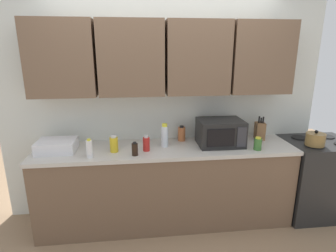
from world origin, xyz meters
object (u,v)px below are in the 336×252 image
at_px(kettle, 315,139).
at_px(knife_block, 260,131).
at_px(bottle_spice_jar, 182,134).
at_px(bottle_green_oil, 258,144).
at_px(microwave, 220,133).
at_px(bottle_white_jar, 89,149).
at_px(bottle_soy_dark, 135,149).
at_px(bottle_clear_tall, 165,136).
at_px(bottle_yellow_mustard, 114,144).
at_px(dish_rack, 57,146).
at_px(bottle_red_sauce, 146,144).
at_px(stove_range, 315,177).

height_order(kettle, knife_block, knife_block).
distance_m(bottle_spice_jar, bottle_green_oil, 0.83).
relative_size(microwave, bottle_white_jar, 2.55).
height_order(knife_block, bottle_soy_dark, knife_block).
height_order(bottle_clear_tall, bottle_yellow_mustard, bottle_clear_tall).
distance_m(bottle_spice_jar, bottle_clear_tall, 0.28).
bearing_deg(bottle_soy_dark, bottle_white_jar, -179.69).
distance_m(dish_rack, bottle_yellow_mustard, 0.59).
xyz_separation_m(microwave, knife_block, (0.51, 0.13, -0.04)).
bearing_deg(bottle_yellow_mustard, bottle_spice_jar, 20.00).
distance_m(kettle, bottle_soy_dark, 1.93).
xyz_separation_m(dish_rack, bottle_red_sauce, (0.91, -0.09, 0.02)).
distance_m(stove_range, knife_block, 0.88).
relative_size(knife_block, bottle_white_jar, 1.48).
height_order(dish_rack, bottle_soy_dark, bottle_soy_dark).
bearing_deg(knife_block, bottle_spice_jar, 176.33).
distance_m(kettle, microwave, 1.02).
relative_size(knife_block, bottle_soy_dark, 2.01).
height_order(microwave, dish_rack, microwave).
bearing_deg(bottle_yellow_mustard, bottle_green_oil, -4.41).
height_order(bottle_white_jar, bottle_yellow_mustard, bottle_white_jar).
bearing_deg(bottle_soy_dark, microwave, 12.70).
bearing_deg(bottle_yellow_mustard, bottle_white_jar, -150.10).
relative_size(kettle, bottle_white_jar, 1.05).
xyz_separation_m(stove_range, bottle_spice_jar, (-1.57, 0.21, 0.53)).
relative_size(microwave, dish_rack, 1.26).
bearing_deg(bottle_green_oil, stove_range, 11.64).
distance_m(stove_range, dish_rack, 2.94).
bearing_deg(kettle, bottle_clear_tall, 173.70).
relative_size(microwave, bottle_spice_jar, 2.74).
height_order(stove_range, knife_block, knife_block).
height_order(bottle_clear_tall, bottle_soy_dark, bottle_clear_tall).
relative_size(dish_rack, bottle_green_oil, 2.76).
bearing_deg(microwave, dish_rack, -179.79).
relative_size(stove_range, dish_rack, 2.40).
relative_size(knife_block, bottle_spice_jar, 1.59).
height_order(knife_block, bottle_yellow_mustard, knife_block).
relative_size(dish_rack, bottle_soy_dark, 2.74).
bearing_deg(knife_block, bottle_white_jar, -169.69).
bearing_deg(bottle_white_jar, kettle, 1.08).
height_order(bottle_white_jar, bottle_clear_tall, bottle_clear_tall).
bearing_deg(bottle_soy_dark, bottle_red_sauce, 44.11).
distance_m(stove_range, bottle_spice_jar, 1.67).
height_order(kettle, bottle_clear_tall, bottle_clear_tall).
xyz_separation_m(microwave, bottle_spice_jar, (-0.39, 0.19, -0.06)).
xyz_separation_m(bottle_white_jar, bottle_soy_dark, (0.43, 0.00, -0.02)).
bearing_deg(bottle_spice_jar, dish_rack, -171.67).
xyz_separation_m(bottle_clear_tall, bottle_green_oil, (0.95, -0.21, -0.06)).
distance_m(bottle_white_jar, bottle_soy_dark, 0.44).
bearing_deg(knife_block, bottle_clear_tall, -174.00).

